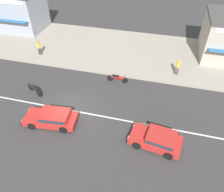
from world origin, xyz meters
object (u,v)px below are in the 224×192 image
(pedestrian_mid_kerb, at_px, (178,66))
(shopfront_mid_block, at_px, (20,10))
(motorcycle_2, at_px, (118,78))
(hatchback_red_1, at_px, (157,139))
(hatchback_red_3, at_px, (52,118))
(pedestrian_near_clock, at_px, (39,47))
(motorcycle_1, at_px, (34,89))

(pedestrian_mid_kerb, bearing_deg, shopfront_mid_block, 163.55)
(shopfront_mid_block, bearing_deg, pedestrian_mid_kerb, -16.45)
(pedestrian_mid_kerb, bearing_deg, motorcycle_2, -155.41)
(hatchback_red_1, relative_size, hatchback_red_3, 0.91)
(pedestrian_near_clock, relative_size, shopfront_mid_block, 0.28)
(pedestrian_mid_kerb, bearing_deg, motorcycle_1, -154.09)
(motorcycle_2, relative_size, pedestrian_mid_kerb, 1.16)
(pedestrian_mid_kerb, bearing_deg, hatchback_red_3, -135.28)
(hatchback_red_3, relative_size, motorcycle_1, 2.35)
(hatchback_red_3, height_order, pedestrian_near_clock, pedestrian_near_clock)
(pedestrian_mid_kerb, relative_size, shopfront_mid_block, 0.30)
(hatchback_red_1, distance_m, shopfront_mid_block, 24.07)
(hatchback_red_3, relative_size, shopfront_mid_block, 0.72)
(hatchback_red_3, height_order, shopfront_mid_block, shopfront_mid_block)
(hatchback_red_3, bearing_deg, motorcycle_1, 137.81)
(hatchback_red_1, bearing_deg, hatchback_red_3, 179.68)
(motorcycle_2, height_order, pedestrian_near_clock, pedestrian_near_clock)
(shopfront_mid_block, bearing_deg, hatchback_red_3, -52.18)
(shopfront_mid_block, bearing_deg, pedestrian_near_clock, -46.36)
(motorcycle_2, height_order, shopfront_mid_block, shopfront_mid_block)
(motorcycle_1, xyz_separation_m, motorcycle_2, (6.66, 3.39, 0.00))
(hatchback_red_3, distance_m, shopfront_mid_block, 18.52)
(motorcycle_1, bearing_deg, pedestrian_mid_kerb, 25.91)
(hatchback_red_3, bearing_deg, pedestrian_near_clock, 123.45)
(hatchback_red_3, relative_size, pedestrian_mid_kerb, 2.45)
(hatchback_red_1, relative_size, motorcycle_1, 2.13)
(motorcycle_1, distance_m, pedestrian_near_clock, 6.55)
(motorcycle_2, relative_size, pedestrian_near_clock, 1.21)
(motorcycle_2, bearing_deg, motorcycle_1, -153.07)
(pedestrian_near_clock, bearing_deg, pedestrian_mid_kerb, -0.68)
(pedestrian_mid_kerb, distance_m, shopfront_mid_block, 20.92)
(pedestrian_near_clock, distance_m, pedestrian_mid_kerb, 14.55)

